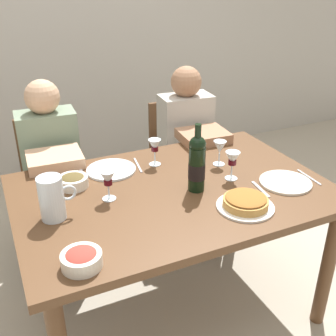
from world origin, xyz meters
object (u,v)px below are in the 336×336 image
object	(u,v)px
dinner_plate_right_setting	(285,182)
chair_left	(51,176)
olive_bowl	(73,181)
dinner_plate_left_setting	(111,170)
diner_right	(192,152)
wine_glass_centre	(155,147)
wine_glass_left_diner	(108,180)
salad_bowl	(81,259)
wine_glass_right_diner	(220,148)
wine_bottle	(197,163)
wine_glass_spare	(232,160)
chair_right	(178,154)
water_pitcher	(52,201)
diner_left	(54,175)
dining_table	(173,205)
baked_tart	(246,202)

from	to	relation	value
dinner_plate_right_setting	chair_left	distance (m)	1.49
olive_bowl	dinner_plate_left_setting	size ratio (longest dim) A/B	0.57
dinner_plate_left_setting	diner_right	world-z (taller)	diner_right
wine_glass_centre	dinner_plate_left_setting	xyz separation A→B (m)	(-0.24, 0.03, -0.10)
wine_glass_left_diner	dinner_plate_left_setting	size ratio (longest dim) A/B	0.55
salad_bowl	wine_glass_right_diner	size ratio (longest dim) A/B	1.09
olive_bowl	wine_glass_right_diner	size ratio (longest dim) A/B	1.07
wine_bottle	wine_glass_spare	bearing A→B (deg)	6.49
wine_bottle	wine_glass_centre	distance (m)	0.35
wine_glass_left_diner	diner_right	xyz separation A→B (m)	(0.75, 0.60, -0.25)
olive_bowl	chair_left	distance (m)	0.75
chair_left	chair_right	xyz separation A→B (m)	(0.90, -0.04, 0.00)
wine_bottle	water_pitcher	distance (m)	0.67
salad_bowl	wine_glass_spare	size ratio (longest dim) A/B	1.01
salad_bowl	diner_left	distance (m)	1.08
dining_table	baked_tart	size ratio (longest dim) A/B	5.79
dining_table	salad_bowl	bearing A→B (deg)	-145.03
wine_glass_left_diner	chair_left	world-z (taller)	wine_glass_left_diner
salad_bowl	olive_bowl	size ratio (longest dim) A/B	1.02
wine_glass_right_diner	wine_glass_spare	size ratio (longest dim) A/B	0.92
water_pitcher	baked_tart	world-z (taller)	water_pitcher
water_pitcher	olive_bowl	world-z (taller)	water_pitcher
wine_glass_right_diner	dinner_plate_left_setting	distance (m)	0.59
chair_right	wine_glass_left_diner	bearing A→B (deg)	51.47
water_pitcher	diner_right	xyz separation A→B (m)	(1.01, 0.66, -0.23)
wine_glass_right_diner	chair_left	distance (m)	1.16
chair_right	diner_right	xyz separation A→B (m)	(-0.01, -0.24, 0.12)
salad_bowl	diner_left	size ratio (longest dim) A/B	0.13
dinner_plate_right_setting	dinner_plate_left_setting	bearing A→B (deg)	146.12
salad_bowl	diner_left	xyz separation A→B (m)	(0.09, 1.06, -0.18)
wine_bottle	dinner_plate_right_setting	xyz separation A→B (m)	(0.43, -0.13, -0.13)
wine_bottle	wine_glass_spare	xyz separation A→B (m)	(0.21, 0.02, -0.03)
dinner_plate_right_setting	diner_left	size ratio (longest dim) A/B	0.22
diner_left	diner_right	world-z (taller)	same
salad_bowl	wine_glass_left_diner	world-z (taller)	wine_glass_left_diner
wine_glass_left_diner	diner_left	world-z (taller)	diner_left
diner_right	wine_glass_spare	bearing A→B (deg)	82.81
salad_bowl	wine_glass_spare	world-z (taller)	wine_glass_spare
water_pitcher	chair_right	size ratio (longest dim) A/B	0.22
dining_table	water_pitcher	world-z (taller)	water_pitcher
wine_glass_left_diner	wine_glass_right_diner	bearing A→B (deg)	9.11
baked_tart	chair_right	size ratio (longest dim) A/B	0.30
wine_glass_left_diner	wine_glass_centre	bearing A→B (deg)	36.44
salad_bowl	chair_right	xyz separation A→B (m)	(1.00, 1.25, -0.30)
dinner_plate_left_setting	diner_left	xyz separation A→B (m)	(-0.24, 0.37, -0.15)
wine_glass_right_diner	wine_glass_spare	xyz separation A→B (m)	(-0.03, -0.17, 0.01)
salad_bowl	dinner_plate_left_setting	xyz separation A→B (m)	(0.33, 0.69, -0.03)
baked_tart	diner_left	bearing A→B (deg)	124.78
baked_tart	salad_bowl	xyz separation A→B (m)	(-0.76, -0.09, 0.01)
diner_left	diner_right	bearing A→B (deg)	-179.39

